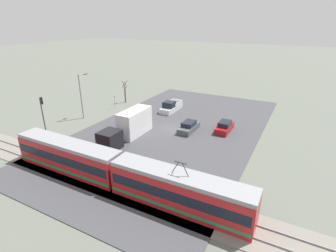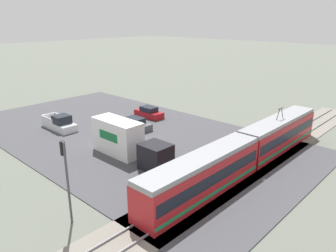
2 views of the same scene
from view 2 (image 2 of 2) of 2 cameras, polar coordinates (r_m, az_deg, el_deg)
ground_plane at (r=39.76m, az=-7.52°, el=-1.48°), size 320.00×320.00×0.00m
road_surface at (r=39.75m, az=-7.52°, el=-1.43°), size 23.91×43.10×0.08m
rail_bed at (r=30.38m, az=11.52°, el=-8.09°), size 58.19×4.40×0.22m
light_rail_tram at (r=31.06m, az=13.36°, el=-4.34°), size 26.23×2.55×4.41m
box_truck at (r=32.81m, az=-7.31°, el=-2.63°), size 2.33×9.65×3.56m
pickup_truck at (r=43.17m, az=-18.37°, el=0.43°), size 2.01×5.46×1.88m
sedan_car_0 at (r=41.30m, az=-5.74°, el=0.34°), size 1.84×4.46×1.44m
sedan_car_1 at (r=45.98m, az=-3.34°, el=2.31°), size 1.79×4.32×1.50m
traffic_light_pole at (r=22.58m, az=-17.32°, el=-7.70°), size 0.28×0.47×5.93m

